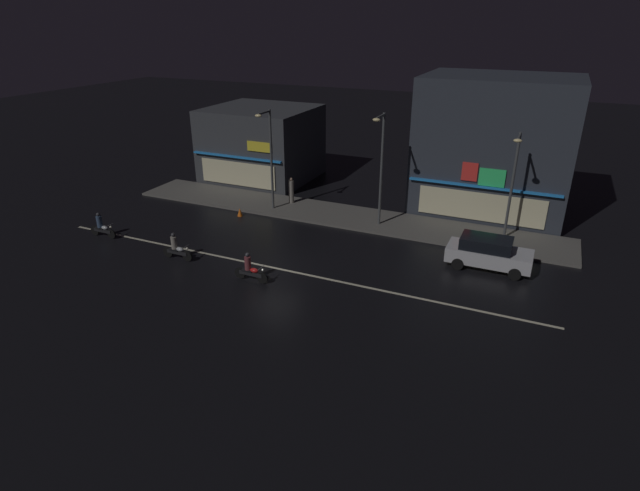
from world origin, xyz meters
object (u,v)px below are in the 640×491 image
streetlamp_east (513,178)px  motorcycle_following (250,269)px  traffic_cone (240,212)px  motorcycle_lead (176,248)px  motorcycle_opposite_lane (102,227)px  streetlamp_west (269,152)px  streetlamp_mid (381,161)px  parked_car_near_kerb (488,252)px  pedestrian_on_sidewalk (291,191)px

streetlamp_east → motorcycle_following: size_ratio=3.28×
motorcycle_following → traffic_cone: motorcycle_following is taller
motorcycle_lead → motorcycle_opposite_lane: (-6.07, 0.66, 0.00)m
motorcycle_lead → traffic_cone: motorcycle_lead is taller
streetlamp_west → motorcycle_lead: size_ratio=3.49×
motorcycle_following → motorcycle_lead: bearing=-2.0°
streetlamp_mid → motorcycle_lead: bearing=-133.7°
streetlamp_mid → parked_car_near_kerb: streetlamp_mid is taller
streetlamp_west → streetlamp_east: bearing=4.4°
streetlamp_mid → parked_car_near_kerb: bearing=-23.4°
parked_car_near_kerb → motorcycle_following: size_ratio=2.26×
streetlamp_west → traffic_cone: 4.42m
pedestrian_on_sidewalk → motorcycle_lead: bearing=122.5°
parked_car_near_kerb → motorcycle_opposite_lane: size_ratio=2.26×
streetlamp_west → motorcycle_following: streetlamp_west is taller
streetlamp_west → streetlamp_mid: streetlamp_mid is taller
streetlamp_west → motorcycle_following: size_ratio=3.49×
motorcycle_following → motorcycle_opposite_lane: (-11.05, 1.18, 0.00)m
streetlamp_mid → motorcycle_lead: size_ratio=3.64×
streetlamp_east → motorcycle_lead: bearing=-148.3°
streetlamp_west → streetlamp_mid: size_ratio=0.96×
streetlamp_east → traffic_cone: bearing=-170.1°
streetlamp_west → pedestrian_on_sidewalk: (0.63, 1.73, -3.10)m
streetlamp_mid → traffic_cone: 9.98m
streetlamp_west → streetlamp_mid: 7.52m
streetlamp_east → parked_car_near_kerb: bearing=-96.1°
parked_car_near_kerb → motorcycle_opposite_lane: (-21.66, -5.24, -0.24)m
parked_car_near_kerb → motorcycle_lead: 16.68m
streetlamp_mid → motorcycle_following: (-3.56, -9.47, -3.60)m
streetlamp_west → streetlamp_east: size_ratio=1.06×
streetlamp_mid → streetlamp_east: 7.55m
motorcycle_lead → streetlamp_east: bearing=-146.3°
parked_car_near_kerb → traffic_cone: parked_car_near_kerb is taller
pedestrian_on_sidewalk → motorcycle_following: pedestrian_on_sidewalk is taller
streetlamp_mid → streetlamp_east: size_ratio=1.11×
streetlamp_west → parked_car_near_kerb: (14.57, -2.86, -3.21)m
streetlamp_east → traffic_cone: streetlamp_east is taller
streetlamp_mid → motorcycle_lead: 12.89m
streetlamp_mid → motorcycle_opposite_lane: (-14.61, -8.29, -3.60)m
streetlamp_east → motorcycle_opposite_lane: bearing=-157.3°
streetlamp_west → parked_car_near_kerb: 15.20m
streetlamp_east → streetlamp_west: bearing=-175.6°
streetlamp_mid → pedestrian_on_sidewalk: bearing=167.4°
parked_car_near_kerb → motorcycle_opposite_lane: bearing=-166.4°
traffic_cone → streetlamp_east: bearing=9.9°
streetlamp_mid → streetlamp_east: bearing=7.3°
pedestrian_on_sidewalk → parked_car_near_kerb: (13.94, -4.59, -0.12)m
motorcycle_lead → motorcycle_following: size_ratio=1.00×
motorcycle_following → streetlamp_west: bearing=-62.9°
pedestrian_on_sidewalk → traffic_cone: size_ratio=3.31×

